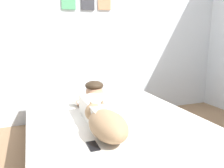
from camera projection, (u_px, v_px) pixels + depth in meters
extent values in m
cube|color=silver|center=(86.00, 27.00, 2.98)|extent=(4.11, 0.10, 2.50)
cube|color=#4C9966|center=(68.00, 2.00, 2.78)|extent=(0.18, 0.02, 0.18)
cube|color=#333338|center=(88.00, 3.00, 2.86)|extent=(0.18, 0.02, 0.18)
cube|color=tan|center=(104.00, 3.00, 2.94)|extent=(0.18, 0.02, 0.18)
cube|color=#726051|center=(113.00, 148.00, 2.14)|extent=(1.57, 2.01, 0.15)
cube|color=silver|center=(113.00, 129.00, 2.10)|extent=(1.52, 1.95, 0.24)
ellipsoid|color=white|center=(94.00, 99.00, 2.49)|extent=(0.52, 0.32, 0.11)
cube|color=silver|center=(110.00, 111.00, 1.98)|extent=(0.42, 0.64, 0.18)
ellipsoid|color=tan|center=(99.00, 99.00, 2.29)|extent=(0.32, 0.20, 0.16)
sphere|color=tan|center=(94.00, 92.00, 2.42)|extent=(0.19, 0.19, 0.19)
ellipsoid|color=#332619|center=(94.00, 85.00, 2.41)|extent=(0.20, 0.20, 0.10)
cylinder|color=tan|center=(86.00, 99.00, 2.39)|extent=(0.23, 0.07, 0.14)
cylinder|color=tan|center=(104.00, 98.00, 2.46)|extent=(0.23, 0.07, 0.14)
ellipsoid|color=#9E7A56|center=(108.00, 125.00, 1.63)|extent=(0.26, 0.48, 0.20)
sphere|color=#9E7A56|center=(94.00, 112.00, 1.85)|extent=(0.15, 0.15, 0.15)
cone|color=#7E6145|center=(91.00, 104.00, 1.85)|extent=(0.05, 0.05, 0.05)
cone|color=#7E6145|center=(102.00, 102.00, 1.89)|extent=(0.05, 0.05, 0.05)
cylinder|color=white|center=(110.00, 104.00, 2.37)|extent=(0.09, 0.09, 0.07)
torus|color=white|center=(115.00, 103.00, 2.39)|extent=(0.05, 0.01, 0.05)
cube|color=black|center=(93.00, 146.00, 1.52)|extent=(0.07, 0.14, 0.01)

